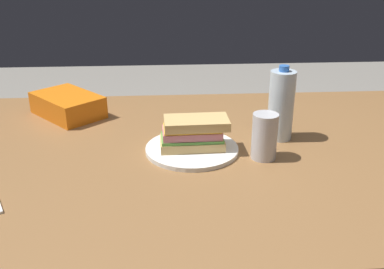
{
  "coord_description": "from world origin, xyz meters",
  "views": [
    {
      "loc": [
        -0.1,
        -1.08,
        1.28
      ],
      "look_at": [
        -0.03,
        -0.0,
        0.82
      ],
      "focal_mm": 41.3,
      "sensor_mm": 36.0,
      "label": 1
    }
  ],
  "objects_px": {
    "water_bottle_tall": "(281,105)",
    "sandwich": "(193,133)",
    "dining_table": "(203,179)",
    "chip_bag": "(68,105)",
    "soda_can_silver": "(264,136)",
    "paper_plate": "(192,149)"
  },
  "relations": [
    {
      "from": "paper_plate",
      "to": "water_bottle_tall",
      "type": "relative_size",
      "value": 1.17
    },
    {
      "from": "sandwich",
      "to": "chip_bag",
      "type": "height_order",
      "value": "sandwich"
    },
    {
      "from": "paper_plate",
      "to": "dining_table",
      "type": "bearing_deg",
      "value": 5.11
    },
    {
      "from": "paper_plate",
      "to": "water_bottle_tall",
      "type": "bearing_deg",
      "value": 16.8
    },
    {
      "from": "dining_table",
      "to": "chip_bag",
      "type": "distance_m",
      "value": 0.53
    },
    {
      "from": "dining_table",
      "to": "paper_plate",
      "type": "xyz_separation_m",
      "value": [
        -0.03,
        -0.0,
        0.1
      ]
    },
    {
      "from": "chip_bag",
      "to": "water_bottle_tall",
      "type": "xyz_separation_m",
      "value": [
        0.64,
        -0.23,
        0.07
      ]
    },
    {
      "from": "dining_table",
      "to": "paper_plate",
      "type": "relative_size",
      "value": 6.59
    },
    {
      "from": "soda_can_silver",
      "to": "water_bottle_tall",
      "type": "bearing_deg",
      "value": 60.29
    },
    {
      "from": "soda_can_silver",
      "to": "paper_plate",
      "type": "bearing_deg",
      "value": 165.04
    },
    {
      "from": "dining_table",
      "to": "chip_bag",
      "type": "relative_size",
      "value": 7.2
    },
    {
      "from": "paper_plate",
      "to": "chip_bag",
      "type": "height_order",
      "value": "chip_bag"
    },
    {
      "from": "dining_table",
      "to": "water_bottle_tall",
      "type": "height_order",
      "value": "water_bottle_tall"
    },
    {
      "from": "dining_table",
      "to": "chip_bag",
      "type": "xyz_separation_m",
      "value": [
        -0.42,
        0.3,
        0.12
      ]
    },
    {
      "from": "water_bottle_tall",
      "to": "paper_plate",
      "type": "bearing_deg",
      "value": -163.2
    },
    {
      "from": "water_bottle_tall",
      "to": "sandwich",
      "type": "bearing_deg",
      "value": -163.38
    },
    {
      "from": "chip_bag",
      "to": "dining_table",
      "type": "bearing_deg",
      "value": 11.93
    },
    {
      "from": "chip_bag",
      "to": "sandwich",
      "type": "bearing_deg",
      "value": 9.9
    },
    {
      "from": "dining_table",
      "to": "paper_plate",
      "type": "distance_m",
      "value": 0.1
    },
    {
      "from": "paper_plate",
      "to": "chip_bag",
      "type": "relative_size",
      "value": 1.09
    },
    {
      "from": "chip_bag",
      "to": "soda_can_silver",
      "type": "xyz_separation_m",
      "value": [
        0.57,
        -0.36,
        0.03
      ]
    },
    {
      "from": "paper_plate",
      "to": "sandwich",
      "type": "relative_size",
      "value": 1.36
    }
  ]
}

